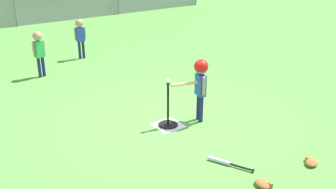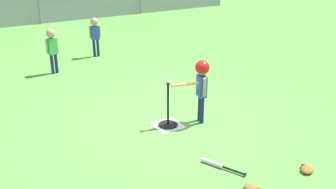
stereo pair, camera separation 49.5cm
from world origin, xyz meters
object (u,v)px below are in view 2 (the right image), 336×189
(fielder_near_left, at_px, (52,45))
(glove_by_plate, at_px, (252,189))
(baseball_on_tee, at_px, (168,81))
(batting_tee, at_px, (168,119))
(spare_bat_silver, at_px, (217,165))
(fielder_deep_left, at_px, (95,32))
(batter_child, at_px, (201,79))
(glove_near_bats, at_px, (307,169))

(fielder_near_left, height_order, glove_by_plate, fielder_near_left)
(baseball_on_tee, bearing_deg, batting_tee, 0.00)
(spare_bat_silver, distance_m, glove_by_plate, 0.66)
(fielder_deep_left, relative_size, spare_bat_silver, 1.64)
(batting_tee, relative_size, batter_child, 0.69)
(glove_by_plate, bearing_deg, baseball_on_tee, 89.67)
(fielder_near_left, xyz_separation_m, glove_near_bats, (1.80, -5.67, -0.62))
(batter_child, xyz_separation_m, glove_by_plate, (-0.55, -1.90, -0.73))
(batting_tee, xyz_separation_m, spare_bat_silver, (-0.05, -1.39, -0.09))
(glove_by_plate, bearing_deg, spare_bat_silver, 93.49)
(fielder_deep_left, relative_size, glove_by_plate, 4.23)
(batter_child, height_order, glove_by_plate, batter_child)
(fielder_deep_left, bearing_deg, batting_tee, -95.28)
(batter_child, height_order, glove_near_bats, batter_child)
(batting_tee, distance_m, spare_bat_silver, 1.40)
(batting_tee, distance_m, glove_by_plate, 2.05)
(fielder_near_left, bearing_deg, fielder_deep_left, 31.67)
(batting_tee, relative_size, baseball_on_tee, 10.03)
(batter_child, relative_size, glove_near_bats, 4.00)
(fielder_near_left, xyz_separation_m, spare_bat_silver, (0.84, -4.98, -0.63))
(baseball_on_tee, bearing_deg, fielder_deep_left, 84.72)
(baseball_on_tee, distance_m, glove_near_bats, 2.40)
(baseball_on_tee, relative_size, batter_child, 0.07)
(fielder_deep_left, relative_size, glove_near_bats, 3.75)
(fielder_near_left, relative_size, fielder_deep_left, 1.01)
(batting_tee, distance_m, fielder_near_left, 3.73)
(batting_tee, height_order, fielder_near_left, fielder_near_left)
(batting_tee, xyz_separation_m, glove_by_plate, (-0.01, -2.05, -0.09))
(fielder_near_left, distance_m, spare_bat_silver, 5.09)
(glove_by_plate, bearing_deg, batter_child, 73.95)
(batting_tee, distance_m, glove_near_bats, 2.28)
(baseball_on_tee, xyz_separation_m, batter_child, (0.54, -0.15, -0.01))
(fielder_near_left, height_order, glove_near_bats, fielder_near_left)
(batting_tee, bearing_deg, fielder_near_left, 103.95)
(baseball_on_tee, relative_size, fielder_deep_left, 0.07)
(batting_tee, height_order, baseball_on_tee, baseball_on_tee)
(batting_tee, bearing_deg, spare_bat_silver, -92.12)
(spare_bat_silver, distance_m, glove_near_bats, 1.19)
(fielder_near_left, xyz_separation_m, glove_by_plate, (0.88, -5.63, -0.62))
(spare_bat_silver, height_order, glove_near_bats, glove_near_bats)
(batting_tee, bearing_deg, glove_near_bats, -66.52)
(glove_by_plate, bearing_deg, fielder_near_left, 98.86)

